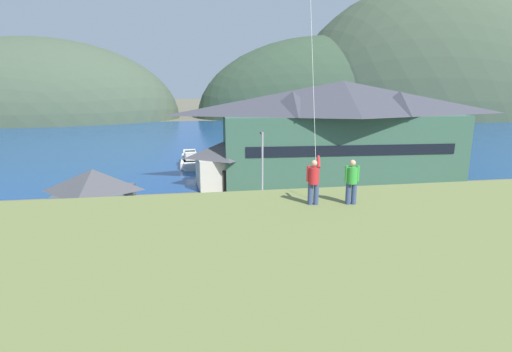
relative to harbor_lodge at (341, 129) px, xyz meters
The scene contains 22 objects.
ground_plane 24.38m from the harbor_lodge, 119.31° to the right, with size 600.00×600.00×0.00m, color #66604C.
parking_lot_pad 20.32m from the harbor_lodge, 126.56° to the right, with size 40.00×20.00×0.10m, color gray.
bay_water 41.51m from the harbor_lodge, 106.35° to the left, with size 360.00×84.00×0.03m, color navy.
far_hill_west_ridge 115.31m from the harbor_lodge, 124.37° to the left, with size 89.14×54.23×50.88m, color #42513D.
far_hill_east_peak 98.54m from the harbor_lodge, 71.64° to the left, with size 90.86×46.21×54.57m, color #334733.
far_hill_center_saddle 117.28m from the harbor_lodge, 54.00° to the left, with size 103.80×67.41×91.91m, color #3D4C38.
harbor_lodge is the anchor object (origin of this frame).
storage_shed_near_lot 27.90m from the harbor_lodge, 152.17° to the right, with size 5.98×5.70×4.90m.
storage_shed_waterside 14.09m from the harbor_lodge, behind, with size 6.58×5.78×4.98m.
wharf_dock 18.18m from the harbor_lodge, 143.25° to the left, with size 3.20×10.23×0.70m.
moored_boat_wharfside 21.85m from the harbor_lodge, 144.94° to the left, with size 2.44×7.34×2.16m.
moored_boat_outer_mooring 13.61m from the harbor_lodge, 144.83° to the left, with size 2.94×7.87×2.16m.
moored_boat_inner_slip 21.08m from the harbor_lodge, 147.48° to the left, with size 2.36×6.59×2.16m.
parked_car_back_row_right 29.53m from the harbor_lodge, 134.56° to the right, with size 4.23×2.12×1.82m.
parked_car_front_row_end 22.54m from the harbor_lodge, 118.01° to the right, with size 4.29×2.23×1.82m.
parked_car_lone_by_shed 22.70m from the harbor_lodge, 139.81° to the right, with size 4.22×2.09×1.82m.
parked_car_front_row_silver 14.66m from the harbor_lodge, 85.12° to the right, with size 4.30×2.26×1.82m.
parked_car_corner_spot 20.91m from the harbor_lodge, 86.10° to the right, with size 4.26×2.17×1.82m.
parked_car_mid_row_center 17.41m from the harbor_lodge, 117.00° to the right, with size 4.34×2.35×1.82m.
parking_light_pole 15.05m from the harbor_lodge, 137.77° to the right, with size 0.24×0.78×6.96m.
person_kite_flyer 32.01m from the harbor_lodge, 113.20° to the right, with size 0.61×0.61×1.86m.
person_companion 31.65m from the harbor_lodge, 110.63° to the right, with size 0.54×0.40×1.74m.
Camera 1 is at (-5.62, -23.04, 11.07)m, focal length 28.05 mm.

